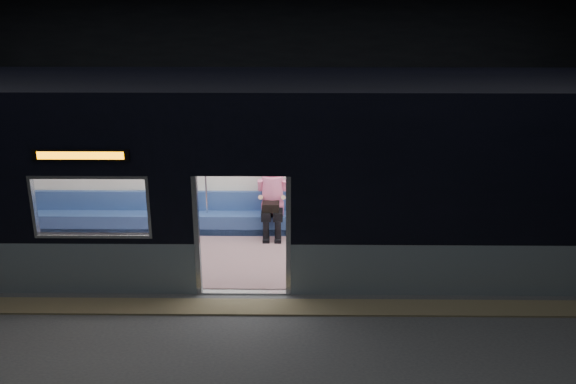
{
  "coord_description": "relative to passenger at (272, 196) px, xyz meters",
  "views": [
    {
      "loc": [
        0.83,
        -8.01,
        4.86
      ],
      "look_at": [
        0.72,
        2.3,
        1.36
      ],
      "focal_mm": 38.0,
      "sensor_mm": 36.0,
      "label": 1
    }
  ],
  "objects": [
    {
      "name": "station_floor",
      "position": [
        -0.39,
        -3.55,
        -0.85
      ],
      "size": [
        24.0,
        14.0,
        0.01
      ],
      "primitive_type": "cube",
      "color": "#47494C",
      "rests_on": "ground"
    },
    {
      "name": "station_envelope",
      "position": [
        -0.39,
        -3.55,
        2.81
      ],
      "size": [
        24.0,
        14.0,
        5.0
      ],
      "color": "black",
      "rests_on": "station_floor"
    },
    {
      "name": "tactile_strip",
      "position": [
        -0.39,
        -3.0,
        -0.83
      ],
      "size": [
        22.8,
        0.5,
        0.03
      ],
      "primitive_type": "cube",
      "color": "#8C7F59",
      "rests_on": "station_floor"
    },
    {
      "name": "metro_car",
      "position": [
        -0.39,
        -1.0,
        1.0
      ],
      "size": [
        18.0,
        3.04,
        3.35
      ],
      "color": "gray",
      "rests_on": "station_floor"
    },
    {
      "name": "passenger",
      "position": [
        0.0,
        0.0,
        0.0
      ],
      "size": [
        0.49,
        0.8,
        1.49
      ],
      "rotation": [
        0.0,
        0.0,
        -0.16
      ],
      "color": "black",
      "rests_on": "metro_car"
    },
    {
      "name": "handbag",
      "position": [
        -0.03,
        -0.26,
        -0.14
      ],
      "size": [
        0.36,
        0.32,
        0.17
      ],
      "primitive_type": "cube",
      "rotation": [
        0.0,
        0.0,
        -0.1
      ],
      "color": "black",
      "rests_on": "passenger"
    },
    {
      "name": "transit_map",
      "position": [
        1.42,
        0.31,
        0.6
      ],
      "size": [
        0.93,
        0.03,
        0.6
      ],
      "primitive_type": "cube",
      "color": "white",
      "rests_on": "metro_car"
    }
  ]
}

